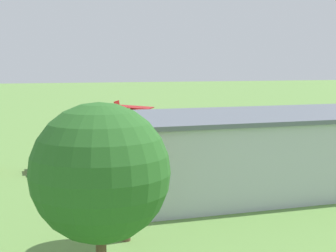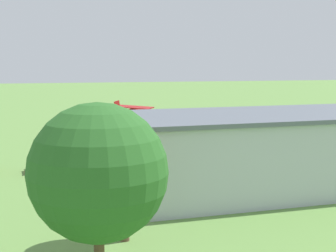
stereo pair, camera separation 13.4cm
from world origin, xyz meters
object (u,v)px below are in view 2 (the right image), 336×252
Objects in this scene: hangar at (292,149)px; tree_behind_hangar_right at (98,173)px; person_near_hangar_door at (154,153)px; person_crossing_taxiway at (95,152)px; car_red at (40,164)px; tree_near_perimeter_road at (124,153)px; biplane at (129,112)px; car_blue at (114,159)px.

hangar is 27.98m from tree_behind_hangar_right.
person_crossing_taxiway is (6.44, -2.15, 0.02)m from person_near_hangar_door.
tree_near_perimeter_road is at bearing 100.70° from car_red.
biplane is at bearing -80.43° from hangar.
person_near_hangar_door is (-12.85, -3.45, 0.06)m from car_red.
biplane is at bearing -101.69° from tree_near_perimeter_road.
person_near_hangar_door is 0.98× the size of person_crossing_taxiway.
person_near_hangar_door is at bearing -107.91° from tree_near_perimeter_road.
person_near_hangar_door is at bearing -164.98° from car_red.
car_blue is 5.84m from person_near_hangar_door.
car_blue is 5.14m from person_crossing_taxiway.
hangar is 40.80m from biplane.
hangar reaches higher than person_near_hangar_door.
tree_behind_hangar_right reaches higher than car_red.
person_crossing_taxiway is at bearing -94.18° from tree_near_perimeter_road.
person_crossing_taxiway is 0.23× the size of tree_near_perimeter_road.
biplane is at bearing -102.64° from tree_behind_hangar_right.
hangar reaches higher than car_red.
person_near_hangar_door is 28.11m from tree_near_perimeter_road.
person_near_hangar_door is 37.24m from tree_behind_hangar_right.
person_crossing_taxiway is 0.19× the size of tree_behind_hangar_right.
person_crossing_taxiway is at bearing -75.08° from car_blue.
biplane is at bearing -94.64° from person_near_hangar_door.
biplane is 31.65m from car_red.
tree_near_perimeter_road is (3.41, 23.54, 4.73)m from car_blue.
hangar reaches higher than biplane.
car_red is 2.50× the size of person_near_hangar_door.
person_crossing_taxiway reaches higher than car_blue.
hangar reaches higher than car_blue.
hangar is 23.67m from person_crossing_taxiway.
tree_near_perimeter_road is at bearing 78.31° from biplane.
hangar is 19.17m from car_blue.
person_crossing_taxiway is (-6.41, -5.60, 0.08)m from car_red.
biplane is 23.91m from person_crossing_taxiway.
car_red is at bearing 15.02° from person_near_hangar_door.
car_blue is at bearing -100.96° from tree_behind_hangar_right.
biplane is 0.80× the size of tree_behind_hangar_right.
car_blue is at bearing 104.92° from person_crossing_taxiway.
tree_behind_hangar_right is at bearing 43.71° from hangar.
person_near_hangar_door is 6.79m from person_crossing_taxiway.
car_blue is at bearing 75.40° from biplane.
person_crossing_taxiway is (15.20, -17.97, -2.50)m from hangar.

